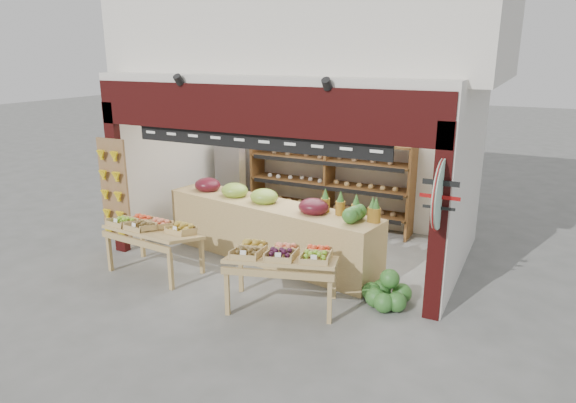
{
  "coord_description": "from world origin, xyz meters",
  "views": [
    {
      "loc": [
        3.8,
        -7.48,
        3.44
      ],
      "look_at": [
        0.16,
        -0.2,
        1.07
      ],
      "focal_mm": 32.0,
      "sensor_mm": 36.0,
      "label": 1
    }
  ],
  "objects_px": {
    "refrigerator": "(235,176)",
    "cardboard_stack": "(226,229)",
    "mid_counter": "(269,229)",
    "watermelon_pile": "(386,293)",
    "back_shelving": "(329,166)",
    "display_table_left": "(150,228)",
    "display_table_right": "(282,256)"
  },
  "relations": [
    {
      "from": "cardboard_stack",
      "to": "watermelon_pile",
      "type": "xyz_separation_m",
      "value": [
        3.48,
        -1.24,
        -0.04
      ]
    },
    {
      "from": "watermelon_pile",
      "to": "display_table_left",
      "type": "bearing_deg",
      "value": -172.14
    },
    {
      "from": "cardboard_stack",
      "to": "back_shelving",
      "type": "bearing_deg",
      "value": 48.66
    },
    {
      "from": "back_shelving",
      "to": "watermelon_pile",
      "type": "xyz_separation_m",
      "value": [
        2.04,
        -2.87,
        -1.07
      ]
    },
    {
      "from": "cardboard_stack",
      "to": "display_table_left",
      "type": "height_order",
      "value": "display_table_left"
    },
    {
      "from": "refrigerator",
      "to": "mid_counter",
      "type": "relative_size",
      "value": 0.4
    },
    {
      "from": "refrigerator",
      "to": "back_shelving",
      "type": "bearing_deg",
      "value": -16.43
    },
    {
      "from": "cardboard_stack",
      "to": "watermelon_pile",
      "type": "bearing_deg",
      "value": -19.53
    },
    {
      "from": "display_table_left",
      "to": "display_table_right",
      "type": "bearing_deg",
      "value": -3.72
    },
    {
      "from": "display_table_left",
      "to": "watermelon_pile",
      "type": "xyz_separation_m",
      "value": [
        3.76,
        0.52,
        -0.55
      ]
    },
    {
      "from": "cardboard_stack",
      "to": "mid_counter",
      "type": "relative_size",
      "value": 0.24
    },
    {
      "from": "refrigerator",
      "to": "watermelon_pile",
      "type": "relative_size",
      "value": 2.39
    },
    {
      "from": "refrigerator",
      "to": "display_table_left",
      "type": "relative_size",
      "value": 1.07
    },
    {
      "from": "cardboard_stack",
      "to": "display_table_left",
      "type": "xyz_separation_m",
      "value": [
        -0.27,
        -1.75,
        0.51
      ]
    },
    {
      "from": "mid_counter",
      "to": "display_table_left",
      "type": "relative_size",
      "value": 2.67
    },
    {
      "from": "mid_counter",
      "to": "watermelon_pile",
      "type": "bearing_deg",
      "value": -18.41
    },
    {
      "from": "back_shelving",
      "to": "display_table_right",
      "type": "height_order",
      "value": "back_shelving"
    },
    {
      "from": "refrigerator",
      "to": "cardboard_stack",
      "type": "relative_size",
      "value": 1.7
    },
    {
      "from": "display_table_right",
      "to": "watermelon_pile",
      "type": "xyz_separation_m",
      "value": [
        1.29,
        0.68,
        -0.58
      ]
    },
    {
      "from": "refrigerator",
      "to": "cardboard_stack",
      "type": "xyz_separation_m",
      "value": [
        0.79,
        -1.63,
        -0.61
      ]
    },
    {
      "from": "cardboard_stack",
      "to": "display_table_right",
      "type": "xyz_separation_m",
      "value": [
        2.2,
        -1.91,
        0.54
      ]
    },
    {
      "from": "display_table_right",
      "to": "watermelon_pile",
      "type": "bearing_deg",
      "value": 27.82
    },
    {
      "from": "back_shelving",
      "to": "display_table_right",
      "type": "bearing_deg",
      "value": -77.99
    },
    {
      "from": "mid_counter",
      "to": "display_table_left",
      "type": "bearing_deg",
      "value": -139.11
    },
    {
      "from": "display_table_right",
      "to": "watermelon_pile",
      "type": "distance_m",
      "value": 1.57
    },
    {
      "from": "display_table_left",
      "to": "watermelon_pile",
      "type": "relative_size",
      "value": 2.23
    },
    {
      "from": "back_shelving",
      "to": "refrigerator",
      "type": "distance_m",
      "value": 2.27
    },
    {
      "from": "refrigerator",
      "to": "display_table_left",
      "type": "bearing_deg",
      "value": -97.97
    },
    {
      "from": "cardboard_stack",
      "to": "watermelon_pile",
      "type": "distance_m",
      "value": 3.7
    },
    {
      "from": "cardboard_stack",
      "to": "mid_counter",
      "type": "bearing_deg",
      "value": -21.63
    },
    {
      "from": "cardboard_stack",
      "to": "display_table_right",
      "type": "bearing_deg",
      "value": -41.1
    },
    {
      "from": "back_shelving",
      "to": "display_table_left",
      "type": "relative_size",
      "value": 2.21
    }
  ]
}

